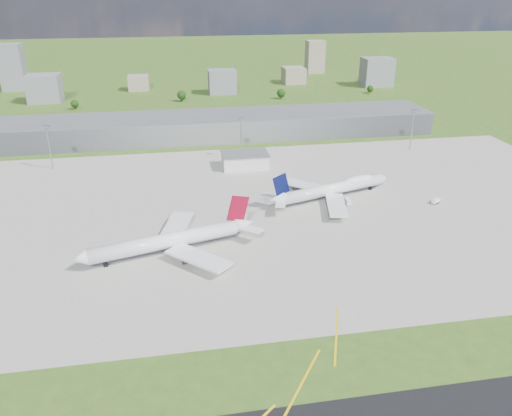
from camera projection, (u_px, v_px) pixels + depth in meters
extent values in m
plane|color=#345219|center=(219.00, 143.00, 335.18)|extent=(1400.00, 1400.00, 0.00)
cube|color=gray|center=(264.00, 209.00, 238.19)|extent=(360.00, 190.00, 0.08)
cube|color=slate|center=(217.00, 126.00, 345.48)|extent=(300.00, 42.00, 15.00)
cube|color=silver|center=(245.00, 161.00, 290.27)|extent=(26.00, 16.00, 8.00)
cylinder|color=gray|center=(50.00, 149.00, 283.16)|extent=(0.70, 0.70, 25.00)
cube|color=gray|center=(46.00, 127.00, 277.82)|extent=(3.50, 2.00, 1.20)
cylinder|color=gray|center=(241.00, 139.00, 300.16)|extent=(0.70, 0.70, 25.00)
cube|color=gray|center=(241.00, 118.00, 294.82)|extent=(3.50, 2.00, 1.20)
cylinder|color=gray|center=(412.00, 131.00, 317.16)|extent=(0.70, 0.70, 25.00)
cube|color=gray|center=(415.00, 111.00, 311.83)|extent=(3.50, 2.00, 1.20)
cylinder|color=white|center=(165.00, 241.00, 197.26)|extent=(59.27, 21.34, 6.18)
cone|color=white|center=(80.00, 259.00, 184.94)|extent=(6.56, 7.29, 6.18)
cone|color=white|center=(244.00, 223.00, 209.82)|extent=(9.55, 8.09, 6.18)
cube|color=#8E0708|center=(160.00, 247.00, 197.27)|extent=(47.95, 15.05, 1.34)
cube|color=white|center=(198.00, 258.00, 189.24)|extent=(25.46, 25.49, 0.93)
cube|color=white|center=(176.00, 226.00, 213.47)|extent=(15.90, 28.25, 0.93)
cube|color=maroon|center=(238.00, 209.00, 205.75)|extent=(10.04, 3.14, 12.44)
cylinder|color=#38383D|center=(189.00, 259.00, 192.29)|extent=(6.32, 4.64, 3.29)
cylinder|color=#38383D|center=(173.00, 235.00, 210.14)|extent=(6.32, 4.64, 3.29)
cube|color=black|center=(184.00, 253.00, 197.60)|extent=(1.91, 1.62, 2.57)
cube|color=black|center=(178.00, 243.00, 205.25)|extent=(1.91, 1.62, 2.57)
cube|color=black|center=(105.00, 264.00, 190.08)|extent=(1.91, 1.62, 2.57)
cylinder|color=white|center=(334.00, 189.00, 248.39)|extent=(57.10, 22.84, 5.80)
cone|color=white|center=(383.00, 178.00, 261.38)|extent=(6.20, 6.93, 5.80)
cone|color=white|center=(277.00, 199.00, 234.49)|extent=(8.87, 7.77, 5.80)
cube|color=#1B4E96|center=(337.00, 191.00, 249.91)|extent=(46.11, 16.46, 1.22)
ellipsoid|color=white|center=(358.00, 180.00, 253.91)|extent=(19.45, 11.08, 5.22)
cube|color=white|center=(304.00, 185.00, 257.09)|extent=(24.91, 23.88, 0.84)
cube|color=white|center=(336.00, 205.00, 234.12)|extent=(13.93, 27.31, 0.84)
cube|color=#080C3B|center=(281.00, 185.00, 232.61)|extent=(9.04, 3.23, 11.31)
cylinder|color=#38383D|center=(316.00, 191.00, 254.62)|extent=(5.80, 4.39, 2.99)
cylinder|color=#38383D|center=(297.00, 187.00, 259.95)|extent=(5.80, 4.39, 2.99)
cylinder|color=#38383D|center=(335.00, 203.00, 241.00)|extent=(5.80, 4.39, 2.99)
cylinder|color=#38383D|center=(337.00, 212.00, 231.20)|extent=(5.80, 4.39, 2.99)
cube|color=black|center=(319.00, 195.00, 251.12)|extent=(1.76, 1.52, 2.34)
cube|color=black|center=(329.00, 201.00, 244.31)|extent=(1.76, 1.52, 2.34)
cube|color=black|center=(370.00, 188.00, 259.75)|extent=(1.76, 1.52, 2.34)
cube|color=gold|center=(162.00, 245.00, 204.21)|extent=(3.79, 4.07, 1.43)
cube|color=black|center=(162.00, 246.00, 204.51)|extent=(3.54, 3.71, 0.70)
cube|color=silver|center=(348.00, 201.00, 242.68)|extent=(2.93, 5.68, 2.40)
cube|color=black|center=(348.00, 204.00, 243.18)|extent=(2.97, 4.87, 0.70)
cube|color=white|center=(436.00, 201.00, 243.81)|extent=(5.01, 4.08, 2.02)
cube|color=black|center=(435.00, 203.00, 244.23)|extent=(4.46, 3.83, 0.70)
cube|color=slate|center=(44.00, 88.00, 442.87)|extent=(28.00, 22.00, 24.00)
cube|color=gray|center=(139.00, 83.00, 493.15)|extent=(20.00, 18.00, 14.00)
cube|color=slate|center=(222.00, 82.00, 476.98)|extent=(26.00, 20.00, 22.00)
cube|color=gray|center=(294.00, 75.00, 526.42)|extent=(22.00, 24.00, 16.00)
cube|color=slate|center=(377.00, 72.00, 509.41)|extent=(30.00, 22.00, 28.00)
cube|color=slate|center=(12.00, 67.00, 486.26)|extent=(22.00, 20.00, 44.00)
cube|color=gray|center=(315.00, 57.00, 582.17)|extent=(20.00, 18.00, 36.00)
cylinder|color=#382314|center=(75.00, 108.00, 420.54)|extent=(0.70, 0.70, 3.00)
sphere|color=black|center=(75.00, 104.00, 419.14)|extent=(6.75, 6.75, 6.75)
cylinder|color=#382314|center=(182.00, 100.00, 447.77)|extent=(0.70, 0.70, 3.60)
sphere|color=black|center=(182.00, 95.00, 446.08)|extent=(8.10, 8.10, 8.10)
cylinder|color=#382314|center=(281.00, 97.00, 457.24)|extent=(0.70, 0.70, 3.40)
sphere|color=black|center=(281.00, 93.00, 455.64)|extent=(7.65, 7.65, 7.65)
cylinder|color=#382314|center=(370.00, 92.00, 480.23)|extent=(0.70, 0.70, 2.80)
sphere|color=black|center=(370.00, 89.00, 478.92)|extent=(6.30, 6.30, 6.30)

